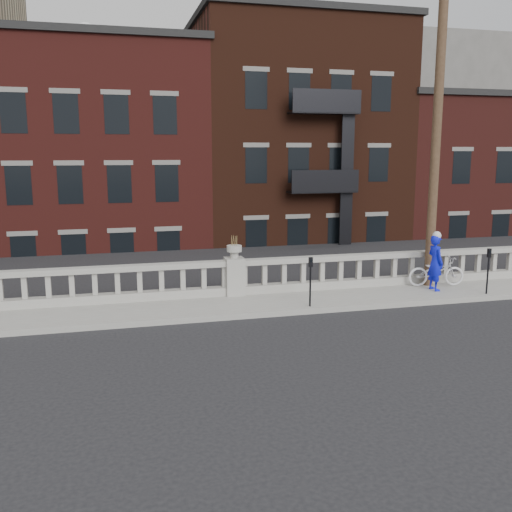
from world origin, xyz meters
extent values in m
plane|color=black|center=(0.00, 0.00, 0.00)|extent=(120.00, 120.00, 0.00)
cube|color=gray|center=(0.00, 3.00, 0.07)|extent=(32.00, 2.20, 0.15)
cube|color=gray|center=(0.00, 3.95, 0.28)|extent=(28.00, 0.34, 0.25)
cube|color=gray|center=(0.00, 3.95, 1.10)|extent=(28.00, 0.34, 0.16)
cube|color=gray|center=(0.00, 3.95, 0.70)|extent=(0.55, 0.55, 1.10)
cylinder|color=gray|center=(0.00, 3.95, 1.35)|extent=(0.24, 0.24, 0.20)
cylinder|color=gray|center=(0.00, 3.95, 1.53)|extent=(0.44, 0.44, 0.18)
cube|color=#605E59|center=(0.00, 4.30, -2.42)|extent=(36.00, 0.50, 5.15)
cube|color=black|center=(0.00, 25.95, -5.25)|extent=(80.00, 44.00, 0.50)
cube|color=#595651|center=(-2.00, 8.45, -3.00)|extent=(16.00, 7.00, 4.00)
cube|color=#595651|center=(22.00, 32.95, 4.00)|extent=(14.00, 14.00, 18.00)
cube|color=#4F1A16|center=(-4.00, 19.95, 2.00)|extent=(10.00, 14.00, 14.00)
cube|color=black|center=(-4.00, 19.95, 9.15)|extent=(10.30, 14.30, 0.30)
cube|color=#35180E|center=(6.00, 19.95, 2.75)|extent=(10.00, 14.00, 15.50)
cube|color=black|center=(6.00, 19.95, 10.65)|extent=(10.30, 14.30, 0.30)
cube|color=#4A1A16|center=(16.00, 19.95, 1.00)|extent=(10.00, 14.00, 12.00)
cube|color=black|center=(16.00, 19.95, 7.15)|extent=(10.30, 14.30, 0.30)
cylinder|color=#422D1E|center=(6.20, 3.60, 5.15)|extent=(0.28, 0.28, 10.00)
cylinder|color=black|center=(1.71, 2.15, 0.70)|extent=(0.05, 0.05, 1.10)
cube|color=black|center=(1.71, 2.15, 1.38)|extent=(0.10, 0.08, 0.26)
cube|color=black|center=(1.71, 2.10, 1.42)|extent=(0.06, 0.01, 0.08)
cylinder|color=black|center=(7.27, 2.15, 0.70)|extent=(0.05, 0.05, 1.10)
cube|color=black|center=(7.27, 2.15, 1.38)|extent=(0.10, 0.08, 0.26)
cube|color=black|center=(7.27, 2.10, 1.42)|extent=(0.06, 0.01, 0.08)
imported|color=silver|center=(6.37, 3.44, 0.61)|extent=(1.84, 0.89, 0.93)
imported|color=#0E16D6|center=(6.02, 2.97, 1.00)|extent=(0.45, 0.64, 1.70)
camera|label=1|loc=(-3.50, -12.05, 4.31)|focal=40.00mm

